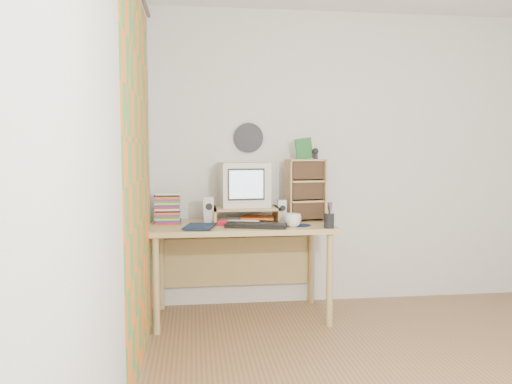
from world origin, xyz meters
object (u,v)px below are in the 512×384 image
object	(u,v)px
desk	(240,239)
mug	(293,220)
cd_rack	(305,190)
dvd_stack	(168,206)
diary	(186,225)
crt_monitor	(244,185)
keyboard	(256,225)

from	to	relation	value
desk	mug	world-z (taller)	mug
cd_rack	mug	xyz separation A→B (m)	(-0.17, -0.32, -0.20)
dvd_stack	mug	bearing A→B (deg)	-18.18
dvd_stack	mug	size ratio (longest dim) A/B	2.18
desk	diary	world-z (taller)	diary
crt_monitor	diary	distance (m)	0.63
desk	cd_rack	size ratio (longest dim) A/B	2.79
desk	mug	size ratio (longest dim) A/B	11.12
crt_monitor	keyboard	world-z (taller)	crt_monitor
keyboard	diary	xyz separation A→B (m)	(-0.52, 0.03, 0.01)
keyboard	crt_monitor	bearing A→B (deg)	113.89
dvd_stack	cd_rack	xyz separation A→B (m)	(1.11, 0.02, 0.11)
keyboard	mug	world-z (taller)	mug
keyboard	diary	world-z (taller)	diary
mug	keyboard	bearing A→B (deg)	179.06
mug	cd_rack	bearing A→B (deg)	62.29
desk	cd_rack	bearing A→B (deg)	5.07
desk	diary	size ratio (longest dim) A/B	5.54
cd_rack	diary	world-z (taller)	cd_rack
keyboard	cd_rack	size ratio (longest dim) A/B	0.90
diary	mug	bearing A→B (deg)	9.52
crt_monitor	diary	world-z (taller)	crt_monitor
keyboard	diary	size ratio (longest dim) A/B	1.80
keyboard	cd_rack	distance (m)	0.59
crt_monitor	keyboard	bearing A→B (deg)	-86.75
desk	keyboard	distance (m)	0.32
dvd_stack	cd_rack	world-z (taller)	cd_rack
keyboard	desk	bearing A→B (deg)	125.45
dvd_stack	cd_rack	distance (m)	1.11
desk	diary	bearing A→B (deg)	-151.44
crt_monitor	mug	world-z (taller)	crt_monitor
dvd_stack	diary	bearing A→B (deg)	-61.62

